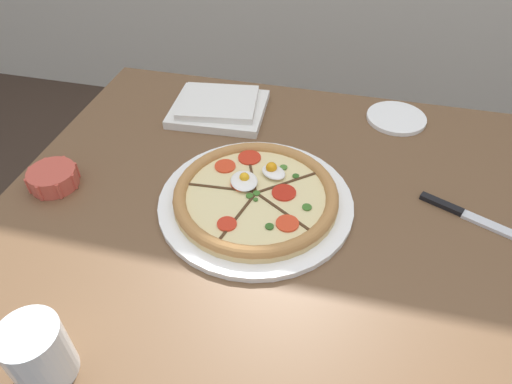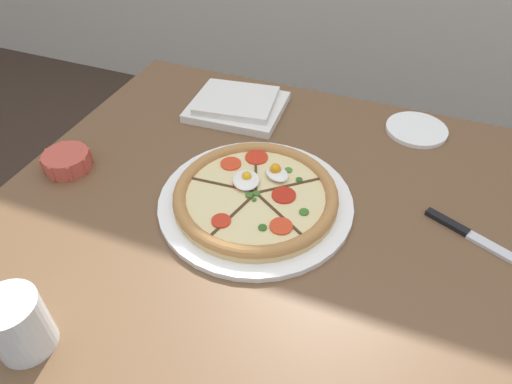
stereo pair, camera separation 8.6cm
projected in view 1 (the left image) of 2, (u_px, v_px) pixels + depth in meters
dining_table at (290, 248)px, 0.94m from camera, size 1.14×0.92×0.75m
pizza at (256, 196)px, 0.87m from camera, size 0.37×0.37×0.05m
ramekin_bowl at (53, 177)px, 0.91m from camera, size 0.10×0.10×0.04m
napkin_folded at (219, 107)px, 1.11m from camera, size 0.23×0.20×0.04m
knife_main at (470, 216)px, 0.85m from camera, size 0.19×0.10×0.01m
water_glass at (39, 355)px, 0.61m from camera, size 0.08×0.08×0.10m
side_saucer at (396, 118)px, 1.10m from camera, size 0.14×0.14×0.01m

